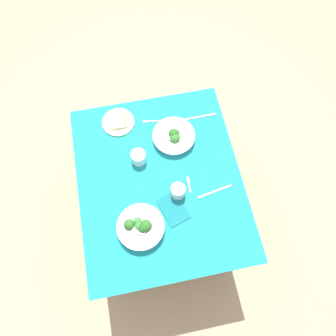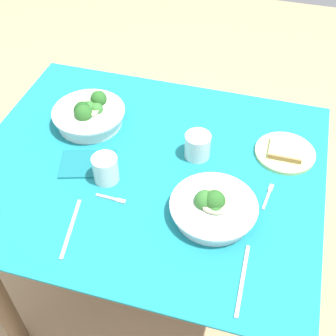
{
  "view_description": "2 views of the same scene",
  "coord_description": "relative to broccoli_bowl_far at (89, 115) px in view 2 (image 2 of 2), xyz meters",
  "views": [
    {
      "loc": [
        -0.66,
        0.09,
        2.54
      ],
      "look_at": [
        0.05,
        -0.06,
        0.83
      ],
      "focal_mm": 35.68,
      "sensor_mm": 36.0,
      "label": 1
    },
    {
      "loc": [
        0.34,
        -0.93,
        1.79
      ],
      "look_at": [
        0.08,
        -0.03,
        0.83
      ],
      "focal_mm": 47.51,
      "sensor_mm": 36.0,
      "label": 2
    }
  ],
  "objects": [
    {
      "name": "table_knife_left",
      "position": [
        0.61,
        -0.47,
        -0.04
      ],
      "size": [
        0.01,
        0.21,
        0.0
      ],
      "primitive_type": "cube",
      "rotation": [
        0.0,
        0.0,
        1.59
      ],
      "color": "#B7B7BC",
      "rests_on": "dining_table"
    },
    {
      "name": "table_knife_right",
      "position": [
        0.13,
        -0.44,
        -0.04
      ],
      "size": [
        0.04,
        0.2,
        0.0
      ],
      "primitive_type": "cube",
      "rotation": [
        0.0,
        0.0,
        4.89
      ],
      "color": "#B7B7BC",
      "rests_on": "dining_table"
    },
    {
      "name": "napkin_folded_upper",
      "position": [
        0.07,
        -0.19,
        -0.04
      ],
      "size": [
        0.2,
        0.17,
        0.01
      ],
      "primitive_type": "cube",
      "rotation": [
        0.0,
        0.0,
        0.3
      ],
      "color": "#156870",
      "rests_on": "dining_table"
    },
    {
      "name": "fork_by_far_bowl",
      "position": [
        0.2,
        -0.31,
        -0.04
      ],
      "size": [
        0.09,
        0.01,
        0.0
      ],
      "rotation": [
        0.0,
        0.0,
        6.25
      ],
      "color": "#B7B7BC",
      "rests_on": "dining_table"
    },
    {
      "name": "bread_side_plate",
      "position": [
        0.67,
        0.03,
        -0.03
      ],
      "size": [
        0.2,
        0.2,
        0.03
      ],
      "color": "#B7D684",
      "rests_on": "dining_table"
    },
    {
      "name": "ground_plane",
      "position": [
        0.25,
        -0.15,
        -0.82
      ],
      "size": [
        6.0,
        6.0,
        0.0
      ],
      "primitive_type": "plane",
      "color": "tan"
    },
    {
      "name": "dining_table",
      "position": [
        0.25,
        -0.15,
        -0.18
      ],
      "size": [
        1.11,
        0.92,
        0.78
      ],
      "color": "#197A84",
      "rests_on": "ground_plane"
    },
    {
      "name": "water_glass_side",
      "position": [
        0.4,
        -0.06,
        0.0
      ],
      "size": [
        0.08,
        0.08,
        0.08
      ],
      "primitive_type": "cylinder",
      "color": "silver",
      "rests_on": "dining_table"
    },
    {
      "name": "fork_by_near_bowl",
      "position": [
        0.64,
        -0.17,
        -0.04
      ],
      "size": [
        0.02,
        0.11,
        0.0
      ],
      "rotation": [
        0.0,
        0.0,
        1.44
      ],
      "color": "#B7B7BC",
      "rests_on": "dining_table"
    },
    {
      "name": "broccoli_bowl_near",
      "position": [
        0.49,
        -0.28,
        -0.01
      ],
      "size": [
        0.25,
        0.25,
        0.09
      ],
      "color": "white",
      "rests_on": "dining_table"
    },
    {
      "name": "broccoli_bowl_far",
      "position": [
        0.0,
        0.0,
        0.0
      ],
      "size": [
        0.25,
        0.25,
        0.1
      ],
      "color": "white",
      "rests_on": "dining_table"
    },
    {
      "name": "water_glass_center",
      "position": [
        0.15,
        -0.23,
        0.01
      ],
      "size": [
        0.08,
        0.08,
        0.09
      ],
      "primitive_type": "cylinder",
      "color": "silver",
      "rests_on": "dining_table"
    }
  ]
}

